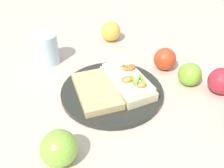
{
  "coord_description": "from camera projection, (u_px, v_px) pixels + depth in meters",
  "views": [
    {
      "loc": [
        -0.53,
        0.2,
        0.46
      ],
      "look_at": [
        0.0,
        0.0,
        0.03
      ],
      "focal_mm": 41.19,
      "sensor_mm": 36.0,
      "label": 1
    }
  ],
  "objects": [
    {
      "name": "plate",
      "position": [
        112.0,
        91.0,
        0.73
      ],
      "size": [
        0.29,
        0.29,
        0.01
      ],
      "primitive_type": "cylinder",
      "color": "#272924",
      "rests_on": "ground_plane"
    },
    {
      "name": "bread_slice_side",
      "position": [
        97.0,
        91.0,
        0.7
      ],
      "size": [
        0.18,
        0.11,
        0.02
      ],
      "primitive_type": "cube",
      "rotation": [
        0.0,
        0.0,
        3.11
      ],
      "color": "tan",
      "rests_on": "plate"
    },
    {
      "name": "drinking_glass",
      "position": [
        47.0,
        49.0,
        0.83
      ],
      "size": [
        0.08,
        0.08,
        0.1
      ],
      "primitive_type": "cylinder",
      "color": "silver",
      "rests_on": "ground_plane"
    },
    {
      "name": "sandwich",
      "position": [
        127.0,
        80.0,
        0.73
      ],
      "size": [
        0.19,
        0.1,
        0.05
      ],
      "rotation": [
        0.0,
        0.0,
        3.23
      ],
      "color": "beige",
      "rests_on": "plate"
    },
    {
      "name": "apple_3",
      "position": [
        165.0,
        59.0,
        0.81
      ],
      "size": [
        0.09,
        0.09,
        0.07
      ],
      "primitive_type": "sphere",
      "rotation": [
        0.0,
        0.0,
        4.31
      ],
      "color": "red",
      "rests_on": "ground_plane"
    },
    {
      "name": "ground_plane",
      "position": [
        112.0,
        93.0,
        0.73
      ],
      "size": [
        2.0,
        2.0,
        0.0
      ],
      "primitive_type": "plane",
      "color": "#C0AF9B",
      "rests_on": "ground"
    },
    {
      "name": "apple_0",
      "position": [
        221.0,
        81.0,
        0.71
      ],
      "size": [
        0.1,
        0.1,
        0.08
      ],
      "primitive_type": "sphere",
      "rotation": [
        0.0,
        0.0,
        4.34
      ],
      "color": "#AD2533",
      "rests_on": "ground_plane"
    },
    {
      "name": "apple_1",
      "position": [
        190.0,
        74.0,
        0.75
      ],
      "size": [
        0.08,
        0.08,
        0.07
      ],
      "primitive_type": "sphere",
      "rotation": [
        0.0,
        0.0,
        4.99
      ],
      "color": "#79B630",
      "rests_on": "ground_plane"
    },
    {
      "name": "apple_2",
      "position": [
        111.0,
        31.0,
        0.97
      ],
      "size": [
        0.1,
        0.1,
        0.07
      ],
      "primitive_type": "sphere",
      "rotation": [
        0.0,
        0.0,
        2.21
      ],
      "color": "gold",
      "rests_on": "ground_plane"
    },
    {
      "name": "apple_4",
      "position": [
        59.0,
        148.0,
        0.53
      ],
      "size": [
        0.11,
        0.11,
        0.08
      ],
      "primitive_type": "sphere",
      "rotation": [
        0.0,
        0.0,
        3.85
      ],
      "color": "#82BC3C",
      "rests_on": "ground_plane"
    }
  ]
}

